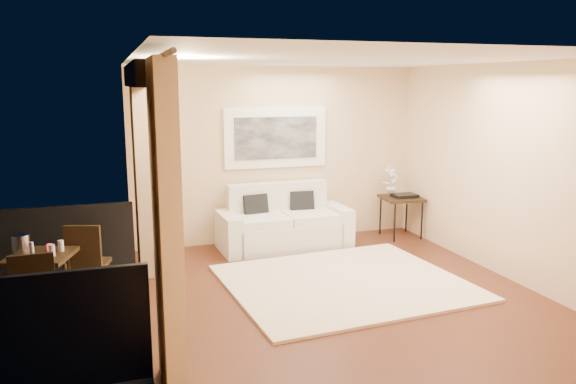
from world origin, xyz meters
TOP-DOWN VIEW (x-y plane):
  - floor at (0.00, 0.00)m, footprint 5.00×5.00m
  - room_shell at (-2.13, 0.00)m, footprint 5.00×6.40m
  - balcony at (-3.31, 0.00)m, footprint 1.81×2.60m
  - curtains at (-2.11, 0.00)m, footprint 0.16×4.80m
  - artwork at (-0.03, 2.46)m, footprint 1.62×0.07m
  - rug at (0.19, 0.27)m, footprint 2.99×2.65m
  - sofa at (-0.03, 2.09)m, footprint 1.99×0.92m
  - side_table at (1.93, 2.00)m, footprint 0.66×0.66m
  - tray at (1.97, 1.98)m, footprint 0.39×0.29m
  - orchid at (1.81, 2.14)m, footprint 0.31×0.26m
  - bistro_table at (-3.23, 0.29)m, footprint 0.75×0.75m
  - balcony_chair_far at (-2.80, 0.62)m, footprint 0.49×0.50m
  - balcony_chair_near at (-3.23, -0.49)m, footprint 0.42×0.42m
  - ice_bucket at (-3.41, 0.37)m, footprint 0.18×0.18m
  - candle at (-3.15, 0.38)m, footprint 0.06×0.06m
  - vase at (-3.28, 0.11)m, footprint 0.04×0.04m
  - glass_a at (-3.10, 0.17)m, footprint 0.06×0.06m
  - glass_b at (-3.03, 0.32)m, footprint 0.06×0.06m

SIDE VIEW (x-z plane):
  - floor at x=0.00m, z-range 0.00..0.00m
  - rug at x=0.19m, z-range 0.00..0.04m
  - balcony at x=-3.31m, z-range -0.41..0.76m
  - sofa at x=-0.03m, z-range -0.14..0.80m
  - balcony_chair_near at x=-3.23m, z-range 0.07..0.98m
  - balcony_chair_far at x=-2.80m, z-range 0.07..0.99m
  - side_table at x=1.93m, z-range 0.27..0.93m
  - bistro_table at x=-3.23m, z-range 0.27..0.98m
  - tray at x=1.97m, z-range 0.66..0.71m
  - candle at x=-3.15m, z-range 0.71..0.78m
  - glass_a at x=-3.10m, z-range 0.71..0.83m
  - glass_b at x=-3.03m, z-range 0.71..0.83m
  - vase at x=-3.28m, z-range 0.71..0.89m
  - ice_bucket at x=-3.41m, z-range 0.71..0.91m
  - orchid at x=1.81m, z-range 0.66..1.16m
  - curtains at x=-2.11m, z-range 0.02..2.66m
  - artwork at x=-0.03m, z-range 1.16..2.08m
  - room_shell at x=-2.13m, z-range 0.02..5.02m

